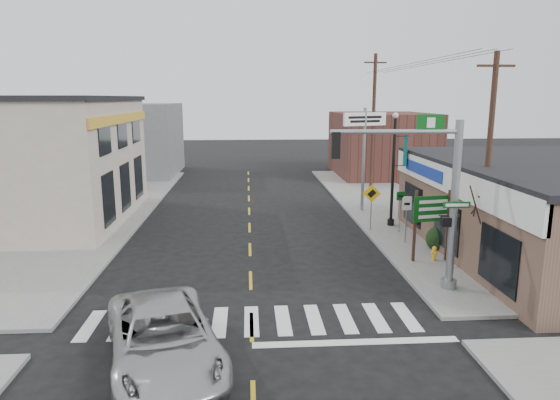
{
  "coord_description": "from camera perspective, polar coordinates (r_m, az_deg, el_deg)",
  "views": [
    {
      "loc": [
        -0.06,
        -14.29,
        6.93
      ],
      "look_at": [
        1.25,
        5.73,
        2.8
      ],
      "focal_mm": 32.0,
      "sensor_mm": 36.0,
      "label": 1
    }
  ],
  "objects": [
    {
      "name": "traffic_signal_pole",
      "position": [
        18.23,
        17.26,
        1.37
      ],
      "size": [
        4.93,
        0.38,
        6.24
      ],
      "rotation": [
        0.0,
        0.0,
        -0.02
      ],
      "color": "gray",
      "rests_on": "sidewalk_right"
    },
    {
      "name": "bldg_distant_left",
      "position": [
        47.71,
        -17.11,
        6.63
      ],
      "size": [
        9.0,
        10.0,
        6.4
      ],
      "primitive_type": "cube",
      "color": "slate",
      "rests_on": "ground"
    },
    {
      "name": "utility_pole_near",
      "position": [
        21.54,
        22.7,
        4.29
      ],
      "size": [
        1.49,
        0.22,
        8.55
      ],
      "rotation": [
        0.0,
        0.0,
        -0.01
      ],
      "color": "#423821",
      "rests_on": "sidewalk_right"
    },
    {
      "name": "fire_hydrant",
      "position": [
        22.3,
        17.22,
        -5.76
      ],
      "size": [
        0.19,
        0.19,
        0.62
      ],
      "rotation": [
        0.0,
        0.0,
        0.26
      ],
      "color": "gold",
      "rests_on": "sidewalk_right"
    },
    {
      "name": "crosswalk",
      "position": [
        16.24,
        -3.28,
        -13.63
      ],
      "size": [
        11.0,
        2.2,
        0.01
      ],
      "primitive_type": "cube",
      "color": "silver",
      "rests_on": "ground"
    },
    {
      "name": "bldg_distant_right",
      "position": [
        46.09,
        11.5,
        6.25
      ],
      "size": [
        8.0,
        10.0,
        5.6
      ],
      "primitive_type": "cube",
      "color": "#502C24",
      "rests_on": "ground"
    },
    {
      "name": "lamp_post",
      "position": [
        27.18,
        12.97,
        4.36
      ],
      "size": [
        0.78,
        0.62,
        6.04
      ],
      "rotation": [
        0.0,
        0.0,
        0.24
      ],
      "color": "black",
      "rests_on": "sidewalk_right"
    },
    {
      "name": "sidewalk_left",
      "position": [
        29.53,
        -21.28,
        -2.63
      ],
      "size": [
        6.0,
        38.0,
        0.13
      ],
      "primitive_type": "cube",
      "color": "slate",
      "rests_on": "ground"
    },
    {
      "name": "utility_pole_far",
      "position": [
        38.88,
        10.62,
        8.96
      ],
      "size": [
        1.74,
        0.26,
        10.0
      ],
      "rotation": [
        0.0,
        0.0,
        0.11
      ],
      "color": "#403220",
      "rests_on": "sidewalk_right"
    },
    {
      "name": "shrub_front",
      "position": [
        21.83,
        23.88,
        -6.27
      ],
      "size": [
        1.24,
        1.24,
        0.93
      ],
      "primitive_type": "ellipsoid",
      "color": "#1C3D17",
      "rests_on": "sidewalk_right"
    },
    {
      "name": "sidewalk_right",
      "position": [
        29.56,
        14.22,
        -2.17
      ],
      "size": [
        6.0,
        38.0,
        0.13
      ],
      "primitive_type": "cube",
      "color": "slate",
      "rests_on": "ground"
    },
    {
      "name": "suv",
      "position": [
        13.78,
        -13.17,
        -15.08
      ],
      "size": [
        4.16,
        6.32,
        1.61
      ],
      "primitive_type": "imported",
      "rotation": [
        0.0,
        0.0,
        0.28
      ],
      "color": "#ADB0B3",
      "rests_on": "ground"
    },
    {
      "name": "shrub_back",
      "position": [
        24.04,
        17.71,
        -4.27
      ],
      "size": [
        1.19,
        1.19,
        0.89
      ],
      "primitive_type": "ellipsoid",
      "color": "black",
      "rests_on": "sidewalk_right"
    },
    {
      "name": "center_line",
      "position": [
        23.34,
        -3.45,
        -5.65
      ],
      "size": [
        0.12,
        56.0,
        0.01
      ],
      "primitive_type": "cube",
      "color": "gold",
      "rests_on": "ground"
    },
    {
      "name": "bare_tree",
      "position": [
        19.85,
        22.81,
        0.58
      ],
      "size": [
        2.1,
        2.1,
        4.21
      ],
      "rotation": [
        0.0,
        0.0,
        -0.11
      ],
      "color": "black",
      "rests_on": "sidewalk_right"
    },
    {
      "name": "ped_crossing_sign",
      "position": [
        26.12,
        10.42,
        0.15
      ],
      "size": [
        0.95,
        0.07,
        2.44
      ],
      "rotation": [
        0.0,
        0.0,
        -0.37
      ],
      "color": "gray",
      "rests_on": "sidewalk_right"
    },
    {
      "name": "guide_sign",
      "position": [
        21.74,
        17.0,
        -1.78
      ],
      "size": [
        1.74,
        0.14,
        3.04
      ],
      "rotation": [
        0.0,
        0.0,
        0.18
      ],
      "color": "#40291D",
      "rests_on": "sidewalk_right"
    },
    {
      "name": "dance_center_sign",
      "position": [
        30.41,
        9.63,
        7.56
      ],
      "size": [
        2.93,
        0.18,
        6.22
      ],
      "rotation": [
        0.0,
        0.0,
        0.38
      ],
      "color": "gray",
      "rests_on": "sidewalk_right"
    },
    {
      "name": "ground",
      "position": [
        15.88,
        -3.26,
        -14.26
      ],
      "size": [
        140.0,
        140.0,
        0.0
      ],
      "primitive_type": "plane",
      "color": "black",
      "rests_on": "ground"
    },
    {
      "name": "left_building",
      "position": [
        31.31,
        -28.2,
        3.77
      ],
      "size": [
        12.0,
        12.0,
        6.8
      ],
      "primitive_type": "cube",
      "color": "#B3A695",
      "rests_on": "ground"
    }
  ]
}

